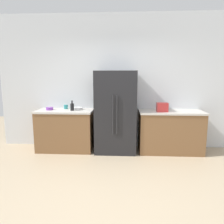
{
  "coord_description": "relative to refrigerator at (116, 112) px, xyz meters",
  "views": [
    {
      "loc": [
        0.19,
        -2.77,
        1.59
      ],
      "look_at": [
        0.01,
        0.47,
        1.05
      ],
      "focal_mm": 32.5,
      "sensor_mm": 36.0,
      "label": 1
    }
  ],
  "objects": [
    {
      "name": "counter_right",
      "position": [
        1.18,
        0.02,
        -0.42
      ],
      "size": [
        1.35,
        0.65,
        0.9
      ],
      "color": "brown",
      "rests_on": "ground_plane"
    },
    {
      "name": "bottle_a",
      "position": [
        -0.94,
        -0.03,
        0.12
      ],
      "size": [
        0.08,
        0.08,
        0.22
      ],
      "color": "black",
      "rests_on": "counter_left"
    },
    {
      "name": "bowl_a",
      "position": [
        -1.46,
        0.02,
        0.06
      ],
      "size": [
        0.15,
        0.15,
        0.06
      ],
      "primitive_type": "cylinder",
      "color": "purple",
      "rests_on": "counter_left"
    },
    {
      "name": "cup_a",
      "position": [
        0.93,
        0.16,
        0.07
      ],
      "size": [
        0.08,
        0.08,
        0.08
      ],
      "primitive_type": "cylinder",
      "color": "red",
      "rests_on": "counter_right"
    },
    {
      "name": "cup_b",
      "position": [
        -1.14,
        0.2,
        0.08
      ],
      "size": [
        0.09,
        0.09,
        0.09
      ],
      "primitive_type": "cylinder",
      "color": "teal",
      "rests_on": "counter_left"
    },
    {
      "name": "bowl_b",
      "position": [
        -0.84,
        0.1,
        0.06
      ],
      "size": [
        0.2,
        0.2,
        0.05
      ],
      "primitive_type": "cylinder",
      "color": "white",
      "rests_on": "counter_left"
    },
    {
      "name": "refrigerator",
      "position": [
        0.0,
        0.0,
        0.0
      ],
      "size": [
        0.87,
        0.67,
        1.74
      ],
      "color": "black",
      "rests_on": "ground_plane"
    },
    {
      "name": "counter_left",
      "position": [
        -1.12,
        0.02,
        -0.42
      ],
      "size": [
        1.23,
        0.65,
        0.9
      ],
      "color": "brown",
      "rests_on": "ground_plane"
    },
    {
      "name": "ground_plane",
      "position": [
        -0.03,
        -1.53,
        -0.87
      ],
      "size": [
        10.72,
        10.72,
        0.0
      ],
      "primitive_type": "plane",
      "color": "tan"
    },
    {
      "name": "kitchen_back_panel",
      "position": [
        -0.03,
        0.39,
        0.63
      ],
      "size": [
        5.36,
        0.1,
        3.0
      ],
      "primitive_type": "cube",
      "color": "silver",
      "rests_on": "ground_plane"
    },
    {
      "name": "toaster",
      "position": [
        0.97,
        -0.09,
        0.13
      ],
      "size": [
        0.23,
        0.17,
        0.19
      ],
      "primitive_type": "cube",
      "color": "red",
      "rests_on": "counter_right"
    }
  ]
}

